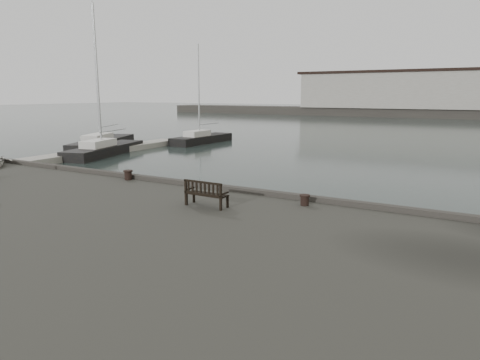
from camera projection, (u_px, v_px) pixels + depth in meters
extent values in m
plane|color=black|center=(215.00, 225.00, 17.29)|extent=(400.00, 400.00, 0.00)
cube|color=#A4A198|center=(78.00, 155.00, 35.42)|extent=(2.00, 24.00, 0.50)
cube|color=#383530|center=(438.00, 113.00, 95.60)|extent=(140.00, 8.00, 2.00)
cube|color=#A4A198|center=(402.00, 91.00, 98.48)|extent=(46.00, 9.00, 8.00)
cube|color=black|center=(403.00, 71.00, 97.63)|extent=(48.00, 9.50, 0.60)
cube|color=black|center=(207.00, 194.00, 14.09)|extent=(1.49, 0.53, 0.04)
cube|color=black|center=(203.00, 189.00, 13.86)|extent=(1.48, 0.08, 0.44)
cube|color=black|center=(207.00, 200.00, 14.13)|extent=(1.39, 0.46, 0.41)
cylinder|color=black|center=(128.00, 175.00, 18.52)|extent=(0.53, 0.53, 0.42)
cylinder|color=black|center=(305.00, 200.00, 14.25)|extent=(0.40, 0.40, 0.36)
cube|color=black|center=(103.00, 146.00, 43.00)|extent=(6.84, 11.34, 1.40)
cube|color=silver|center=(103.00, 136.00, 42.80)|extent=(3.09, 4.28, 0.60)
cylinder|color=#B2B5B7|center=(98.00, 70.00, 41.54)|extent=(0.16, 0.16, 13.36)
cube|color=black|center=(105.00, 153.00, 37.47)|extent=(4.80, 10.01, 1.40)
cube|color=silver|center=(105.00, 142.00, 37.28)|extent=(2.38, 3.69, 0.60)
cylinder|color=#B2B5B7|center=(101.00, 77.00, 36.18)|extent=(0.16, 0.16, 11.68)
cube|color=black|center=(202.00, 142.00, 46.51)|extent=(2.55, 8.64, 1.40)
cube|color=silver|center=(202.00, 133.00, 46.32)|extent=(1.60, 3.04, 0.60)
cylinder|color=#B2B5B7|center=(201.00, 91.00, 45.44)|extent=(0.16, 0.16, 9.52)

